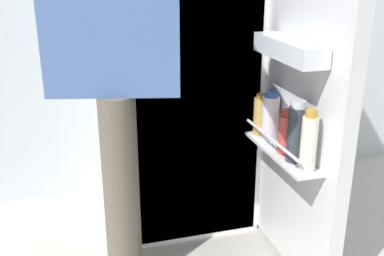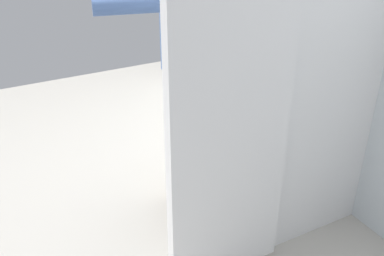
# 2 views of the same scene
# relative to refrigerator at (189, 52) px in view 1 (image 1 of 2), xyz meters

# --- Properties ---
(refrigerator) EXTENTS (0.65, 1.22, 1.65)m
(refrigerator) POSITION_rel_refrigerator_xyz_m (0.00, 0.00, 0.00)
(refrigerator) COLOR white
(refrigerator) RESTS_ON ground_plane
(person) EXTENTS (0.55, 0.81, 1.58)m
(person) POSITION_rel_refrigerator_xyz_m (-0.38, -0.41, 0.12)
(person) COLOR #665B4C
(person) RESTS_ON ground_plane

